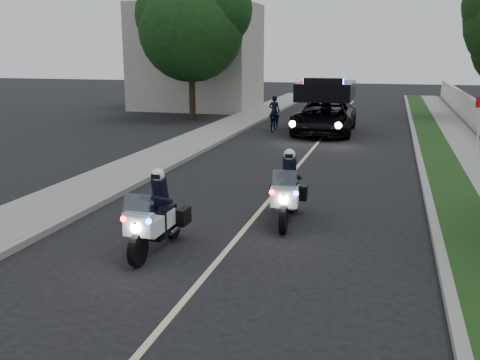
# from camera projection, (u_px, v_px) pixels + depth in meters

# --- Properties ---
(ground) EXTENTS (120.00, 120.00, 0.00)m
(ground) POSITION_uv_depth(u_px,v_px,m) (225.00, 252.00, 10.79)
(ground) COLOR black
(ground) RESTS_ON ground
(curb_right) EXTENTS (0.20, 60.00, 0.15)m
(curb_right) POSITION_uv_depth(u_px,v_px,m) (420.00, 163.00, 19.07)
(curb_right) COLOR gray
(curb_right) RESTS_ON ground
(grass_verge) EXTENTS (1.20, 60.00, 0.16)m
(grass_verge) POSITION_uv_depth(u_px,v_px,m) (441.00, 164.00, 18.89)
(grass_verge) COLOR #193814
(grass_verge) RESTS_ON ground
(curb_left) EXTENTS (0.20, 60.00, 0.15)m
(curb_left) POSITION_uv_depth(u_px,v_px,m) (200.00, 151.00, 21.21)
(curb_left) COLOR gray
(curb_left) RESTS_ON ground
(sidewalk_left) EXTENTS (2.00, 60.00, 0.16)m
(sidewalk_left) POSITION_uv_depth(u_px,v_px,m) (174.00, 150.00, 21.50)
(sidewalk_left) COLOR gray
(sidewalk_left) RESTS_ON ground
(building_far) EXTENTS (8.00, 6.00, 7.00)m
(building_far) POSITION_uv_depth(u_px,v_px,m) (197.00, 57.00, 36.96)
(building_far) COLOR #A8A396
(building_far) RESTS_ON ground
(lane_marking) EXTENTS (0.12, 50.00, 0.01)m
(lane_marking) POSITION_uv_depth(u_px,v_px,m) (304.00, 159.00, 20.16)
(lane_marking) COLOR #BFB78C
(lane_marking) RESTS_ON ground
(police_moto_left) EXTENTS (0.72, 1.97, 1.66)m
(police_moto_left) POSITION_uv_depth(u_px,v_px,m) (158.00, 250.00, 10.87)
(police_moto_left) COLOR white
(police_moto_left) RESTS_ON ground
(police_moto_right) EXTENTS (0.86, 2.06, 1.71)m
(police_moto_right) POSITION_uv_depth(u_px,v_px,m) (287.00, 222.00, 12.71)
(police_moto_right) COLOR silver
(police_moto_right) RESTS_ON ground
(police_suv) EXTENTS (2.83, 5.98, 2.89)m
(police_suv) POSITION_uv_depth(u_px,v_px,m) (324.00, 133.00, 26.41)
(police_suv) COLOR black
(police_suv) RESTS_ON ground
(bicycle) EXTENTS (0.77, 1.79, 0.91)m
(bicycle) POSITION_uv_depth(u_px,v_px,m) (274.00, 131.00, 27.20)
(bicycle) COLOR black
(bicycle) RESTS_ON ground
(cyclist) EXTENTS (0.57, 0.39, 1.55)m
(cyclist) POSITION_uv_depth(u_px,v_px,m) (274.00, 131.00, 27.20)
(cyclist) COLOR black
(cyclist) RESTS_ON ground
(sign_post) EXTENTS (0.48, 0.48, 2.42)m
(sign_post) POSITION_uv_depth(u_px,v_px,m) (475.00, 164.00, 19.28)
(sign_post) COLOR red
(sign_post) RESTS_ON ground
(tree_left_near) EXTENTS (6.18, 6.18, 9.96)m
(tree_left_near) POSITION_uv_depth(u_px,v_px,m) (193.00, 119.00, 31.70)
(tree_left_near) COLOR #184316
(tree_left_near) RESTS_ON ground
(tree_left_far) EXTENTS (7.83, 7.83, 9.93)m
(tree_left_far) POSITION_uv_depth(u_px,v_px,m) (201.00, 109.00, 37.62)
(tree_left_far) COLOR black
(tree_left_far) RESTS_ON ground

